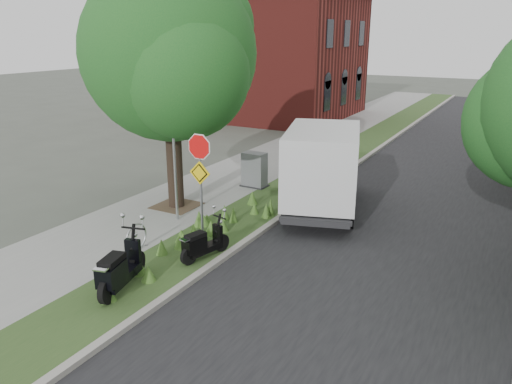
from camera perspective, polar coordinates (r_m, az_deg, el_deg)
ground at (r=12.82m, az=-2.40°, el=-8.62°), size 120.00×120.00×0.00m
sidewalk_near at (r=22.98m, az=1.49°, el=3.62°), size 3.50×60.00×0.12m
verge at (r=21.89m, az=7.89°, el=2.73°), size 2.00×60.00×0.12m
kerb_near at (r=21.57m, az=10.36°, el=2.39°), size 0.20×60.00×0.13m
road at (r=20.80m, az=19.49°, el=0.88°), size 7.00×60.00×0.01m
street_tree_main at (r=16.20m, az=-9.96°, el=14.38°), size 6.21×5.54×7.66m
bare_post at (r=15.22m, az=-9.32°, el=3.97°), size 0.08×0.08×4.00m
bike_hoop at (r=13.69m, az=-13.50°, el=-5.07°), size 0.06×0.78×0.77m
sign_assembly at (r=13.18m, az=-6.42°, el=2.86°), size 0.94×0.08×3.22m
brick_building at (r=35.39m, az=3.05°, el=15.40°), size 9.40×10.40×8.30m
scooter_near at (r=12.87m, az=-6.39°, el=-6.19°), size 0.58×1.58×0.76m
scooter_far at (r=11.65m, az=-15.54°, el=-9.00°), size 0.74×1.96×0.95m
box_truck at (r=16.42m, az=7.68°, el=3.12°), size 3.57×5.72×2.42m
utility_cabinet at (r=18.77m, az=-0.18°, el=2.50°), size 0.99×0.67×1.29m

